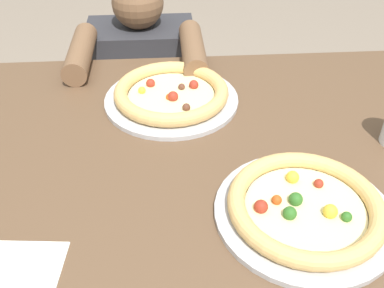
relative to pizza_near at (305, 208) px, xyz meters
The scene contains 5 objects.
dining_table 0.33m from the pizza_near, 140.80° to the left, with size 1.36×0.95×0.75m.
pizza_near is the anchor object (origin of this frame).
pizza_far 0.48m from the pizza_near, 119.18° to the left, with size 0.35×0.35×0.05m.
paper_napkin 0.52m from the pizza_near, 169.00° to the right, with size 0.16×0.14×0.00m, color white.
diner_seated 0.99m from the pizza_near, 110.58° to the left, with size 0.40×0.52×0.93m.
Camera 1 is at (-0.01, -0.75, 1.36)m, focal length 41.28 mm.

